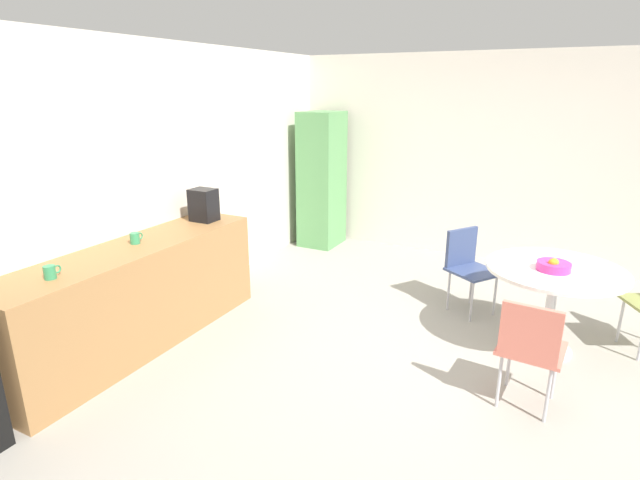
# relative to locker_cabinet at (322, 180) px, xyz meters

# --- Properties ---
(ground_plane) EXTENTS (6.00, 6.00, 0.00)m
(ground_plane) POSITION_rel_locker_cabinet_xyz_m (-2.55, -2.55, -0.93)
(ground_plane) COLOR #9E998E
(wall_back) EXTENTS (6.00, 0.10, 2.60)m
(wall_back) POSITION_rel_locker_cabinet_xyz_m (-2.55, 0.45, 0.37)
(wall_back) COLOR silver
(wall_back) RESTS_ON ground_plane
(wall_side_right) EXTENTS (0.10, 6.00, 2.60)m
(wall_side_right) POSITION_rel_locker_cabinet_xyz_m (0.45, -2.55, 0.37)
(wall_side_right) COLOR silver
(wall_side_right) RESTS_ON ground_plane
(counter_block) EXTENTS (2.49, 0.60, 0.90)m
(counter_block) POSITION_rel_locker_cabinet_xyz_m (-3.33, 0.10, -0.48)
(counter_block) COLOR #9E7042
(counter_block) RESTS_ON ground_plane
(locker_cabinet) EXTENTS (0.60, 0.50, 1.86)m
(locker_cabinet) POSITION_rel_locker_cabinet_xyz_m (0.00, 0.00, 0.00)
(locker_cabinet) COLOR #599959
(locker_cabinet) RESTS_ON ground_plane
(round_table) EXTENTS (1.10, 1.10, 0.76)m
(round_table) POSITION_rel_locker_cabinet_xyz_m (-1.85, -3.09, -0.31)
(round_table) COLOR silver
(round_table) RESTS_ON ground_plane
(chair_navy) EXTENTS (0.58, 0.58, 0.83)m
(chair_navy) POSITION_rel_locker_cabinet_xyz_m (-1.31, -2.29, -0.41)
(chair_navy) COLOR silver
(chair_navy) RESTS_ON ground_plane
(chair_coral) EXTENTS (0.46, 0.46, 0.83)m
(chair_coral) POSITION_rel_locker_cabinet_xyz_m (-2.81, -3.01, -0.41)
(chair_coral) COLOR silver
(chair_coral) RESTS_ON ground_plane
(fruit_bowl) EXTENTS (0.26, 0.26, 0.11)m
(fruit_bowl) POSITION_rel_locker_cabinet_xyz_m (-1.93, -3.07, -0.13)
(fruit_bowl) COLOR #D8338C
(fruit_bowl) RESTS_ON round_table
(mug_white) EXTENTS (0.13, 0.08, 0.09)m
(mug_white) POSITION_rel_locker_cabinet_xyz_m (-3.25, 0.13, 0.02)
(mug_white) COLOR #338C59
(mug_white) RESTS_ON counter_block
(mug_green) EXTENTS (0.13, 0.08, 0.09)m
(mug_green) POSITION_rel_locker_cabinet_xyz_m (-4.11, 0.03, 0.02)
(mug_green) COLOR #338C59
(mug_green) RESTS_ON counter_block
(coffee_maker) EXTENTS (0.20, 0.24, 0.32)m
(coffee_maker) POSITION_rel_locker_cabinet_xyz_m (-2.39, 0.10, 0.13)
(coffee_maker) COLOR black
(coffee_maker) RESTS_ON counter_block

